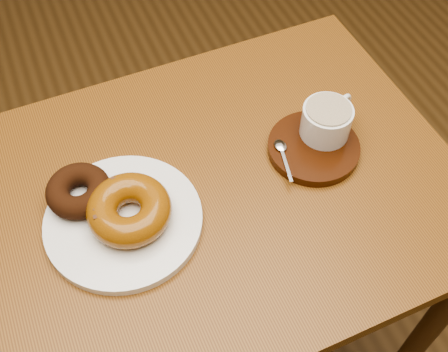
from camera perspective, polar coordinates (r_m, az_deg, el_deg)
name	(u,v)px	position (r m, az deg, el deg)	size (l,w,h in m)	color
ground	(211,273)	(1.63, -1.36, -9.80)	(6.00, 6.00, 0.00)	#56391B
cafe_table	(213,226)	(0.98, -1.08, -5.14)	(0.79, 0.60, 0.74)	brown
donut_plate	(124,221)	(0.85, -10.16, -4.48)	(0.24, 0.24, 0.01)	white
donut_cinnamon	(79,191)	(0.86, -14.55, -1.46)	(0.10, 0.10, 0.04)	black
donut_caramel	(129,210)	(0.82, -9.61, -3.39)	(0.16, 0.16, 0.05)	#894E0F
saucer	(313,148)	(0.93, 9.08, 2.86)	(0.15, 0.15, 0.02)	black
coffee_cup	(327,120)	(0.92, 10.41, 5.60)	(0.10, 0.08, 0.06)	white
teaspoon	(281,149)	(0.91, 5.86, 2.71)	(0.03, 0.09, 0.01)	silver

